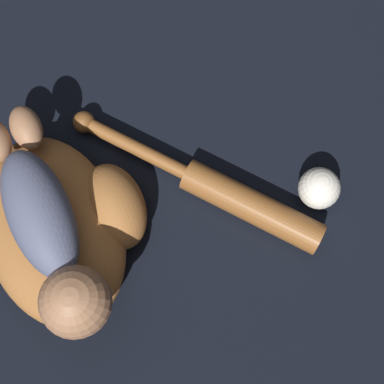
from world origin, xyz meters
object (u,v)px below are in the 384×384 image
(baby_figure, at_px, (47,234))
(baseball, at_px, (319,188))
(baseball_glove, at_px, (64,225))
(baseball_bat, at_px, (225,193))

(baby_figure, bearing_deg, baseball, 58.91)
(baseball_glove, xyz_separation_m, baseball_bat, (0.14, 0.23, -0.03))
(baseball_bat, relative_size, baseball, 6.45)
(baseball_bat, bearing_deg, baseball, 46.95)
(baby_figure, xyz_separation_m, baseball, (0.23, 0.38, -0.12))
(baseball_glove, height_order, baseball, baseball_glove)
(baby_figure, xyz_separation_m, baseball_bat, (0.12, 0.26, -0.12))
(baseball_bat, height_order, baseball, baseball)
(baseball_glove, bearing_deg, baby_figure, -49.60)
(baseball_glove, bearing_deg, baseball_bat, 58.40)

